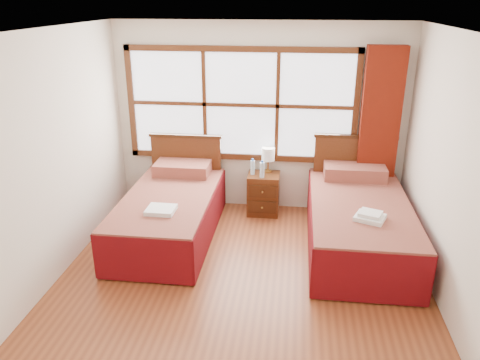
# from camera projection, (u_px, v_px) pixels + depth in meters

# --- Properties ---
(floor) EXTENTS (4.50, 4.50, 0.00)m
(floor) POSITION_uv_depth(u_px,v_px,m) (239.00, 294.00, 4.85)
(floor) COLOR brown
(floor) RESTS_ON ground
(ceiling) EXTENTS (4.50, 4.50, 0.00)m
(ceiling) POSITION_uv_depth(u_px,v_px,m) (238.00, 32.00, 3.90)
(ceiling) COLOR white
(ceiling) RESTS_ON wall_back
(wall_back) EXTENTS (4.00, 0.00, 4.00)m
(wall_back) POSITION_uv_depth(u_px,v_px,m) (259.00, 119.00, 6.45)
(wall_back) COLOR silver
(wall_back) RESTS_ON floor
(wall_left) EXTENTS (0.00, 4.50, 4.50)m
(wall_left) POSITION_uv_depth(u_px,v_px,m) (37.00, 168.00, 4.60)
(wall_left) COLOR silver
(wall_left) RESTS_ON floor
(wall_right) EXTENTS (0.00, 4.50, 4.50)m
(wall_right) POSITION_uv_depth(u_px,v_px,m) (462.00, 188.00, 4.14)
(wall_right) COLOR silver
(wall_right) RESTS_ON floor
(window) EXTENTS (3.16, 0.06, 1.56)m
(window) POSITION_uv_depth(u_px,v_px,m) (241.00, 105.00, 6.37)
(window) COLOR white
(window) RESTS_ON wall_back
(curtain) EXTENTS (0.50, 0.16, 2.30)m
(curtain) POSITION_uv_depth(u_px,v_px,m) (378.00, 135.00, 6.19)
(curtain) COLOR maroon
(curtain) RESTS_ON wall_back
(bed_left) EXTENTS (1.10, 2.14, 1.07)m
(bed_left) POSITION_uv_depth(u_px,v_px,m) (171.00, 211.00, 5.95)
(bed_left) COLOR #361B0B
(bed_left) RESTS_ON floor
(bed_right) EXTENTS (1.18, 2.29, 1.15)m
(bed_right) POSITION_uv_depth(u_px,v_px,m) (358.00, 220.00, 5.67)
(bed_right) COLOR #361B0B
(bed_right) RESTS_ON floor
(nightstand) EXTENTS (0.44, 0.43, 0.58)m
(nightstand) POSITION_uv_depth(u_px,v_px,m) (263.00, 194.00, 6.57)
(nightstand) COLOR #4D2510
(nightstand) RESTS_ON floor
(towels_left) EXTENTS (0.33, 0.29, 0.05)m
(towels_left) POSITION_uv_depth(u_px,v_px,m) (161.00, 210.00, 5.36)
(towels_left) COLOR white
(towels_left) RESTS_ON bed_left
(towels_right) EXTENTS (0.38, 0.36, 0.09)m
(towels_right) POSITION_uv_depth(u_px,v_px,m) (370.00, 216.00, 5.08)
(towels_right) COLOR white
(towels_right) RESTS_ON bed_right
(lamp) EXTENTS (0.18, 0.18, 0.35)m
(lamp) POSITION_uv_depth(u_px,v_px,m) (268.00, 155.00, 6.48)
(lamp) COLOR #B5823A
(lamp) RESTS_ON nightstand
(bottle_near) EXTENTS (0.06, 0.06, 0.23)m
(bottle_near) POSITION_uv_depth(u_px,v_px,m) (253.00, 167.00, 6.44)
(bottle_near) COLOR silver
(bottle_near) RESTS_ON nightstand
(bottle_far) EXTENTS (0.06, 0.06, 0.24)m
(bottle_far) POSITION_uv_depth(u_px,v_px,m) (262.00, 170.00, 6.33)
(bottle_far) COLOR silver
(bottle_far) RESTS_ON nightstand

